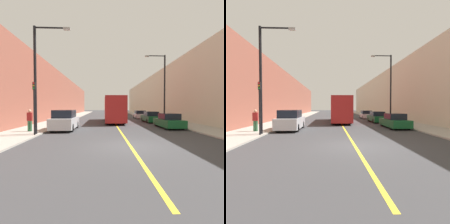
# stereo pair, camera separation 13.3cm
# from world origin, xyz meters

# --- Properties ---
(ground_plane) EXTENTS (200.00, 200.00, 0.00)m
(ground_plane) POSITION_xyz_m (0.00, 0.00, 0.00)
(ground_plane) COLOR #38383A
(sidewalk_left) EXTENTS (3.49, 72.00, 0.11)m
(sidewalk_left) POSITION_xyz_m (-7.95, 30.00, 0.05)
(sidewalk_left) COLOR #9E998E
(sidewalk_left) RESTS_ON ground
(sidewalk_right) EXTENTS (3.49, 72.00, 0.11)m
(sidewalk_right) POSITION_xyz_m (7.95, 30.00, 0.05)
(sidewalk_right) COLOR #9E998E
(sidewalk_right) RESTS_ON ground
(building_row_left) EXTENTS (4.00, 72.00, 8.76)m
(building_row_left) POSITION_xyz_m (-11.70, 30.00, 4.38)
(building_row_left) COLOR brown
(building_row_left) RESTS_ON ground
(building_row_right) EXTENTS (4.00, 72.00, 9.42)m
(building_row_right) POSITION_xyz_m (11.70, 30.00, 4.71)
(building_row_right) COLOR beige
(building_row_right) RESTS_ON ground
(road_center_line) EXTENTS (0.16, 72.00, 0.01)m
(road_center_line) POSITION_xyz_m (0.00, 30.00, 0.00)
(road_center_line) COLOR gold
(road_center_line) RESTS_ON ground
(bus) EXTENTS (2.49, 10.66, 3.41)m
(bus) POSITION_xyz_m (-0.04, 15.13, 1.82)
(bus) COLOR #AD1E1E
(bus) RESTS_ON ground
(parked_suv_left) EXTENTS (1.93, 4.50, 1.84)m
(parked_suv_left) POSITION_xyz_m (-5.00, 6.87, 0.85)
(parked_suv_left) COLOR silver
(parked_suv_left) RESTS_ON ground
(car_right_near) EXTENTS (1.82, 4.52, 1.47)m
(car_right_near) POSITION_xyz_m (5.07, 7.88, 0.67)
(car_right_near) COLOR #145128
(car_right_near) RESTS_ON ground
(car_right_mid) EXTENTS (1.77, 4.74, 1.49)m
(car_right_mid) POSITION_xyz_m (5.01, 14.30, 0.68)
(car_right_mid) COLOR #145128
(car_right_mid) RESTS_ON ground
(car_right_far) EXTENTS (1.89, 4.23, 1.46)m
(car_right_far) POSITION_xyz_m (5.07, 21.75, 0.66)
(car_right_far) COLOR silver
(car_right_far) RESTS_ON ground
(street_lamp_left) EXTENTS (2.70, 0.24, 7.95)m
(street_lamp_left) POSITION_xyz_m (-6.28, 3.91, 4.63)
(street_lamp_left) COLOR black
(street_lamp_left) RESTS_ON sidewalk_left
(street_lamp_right) EXTENTS (2.70, 0.24, 8.72)m
(street_lamp_right) POSITION_xyz_m (6.30, 13.16, 5.03)
(street_lamp_right) COLOR black
(street_lamp_right) RESTS_ON sidewalk_right
(traffic_light) EXTENTS (0.16, 0.18, 3.80)m
(traffic_light) POSITION_xyz_m (-6.41, 3.42, 2.19)
(traffic_light) COLOR black
(traffic_light) RESTS_ON sidewalk_left
(pedestrian) EXTENTS (0.40, 0.25, 1.80)m
(pedestrian) POSITION_xyz_m (-7.54, 5.34, 1.04)
(pedestrian) COLOR #336B47
(pedestrian) RESTS_ON sidewalk_left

